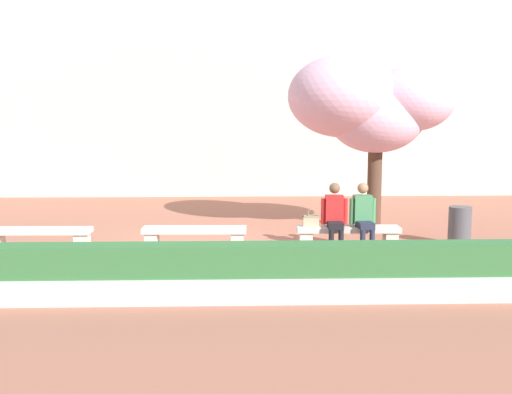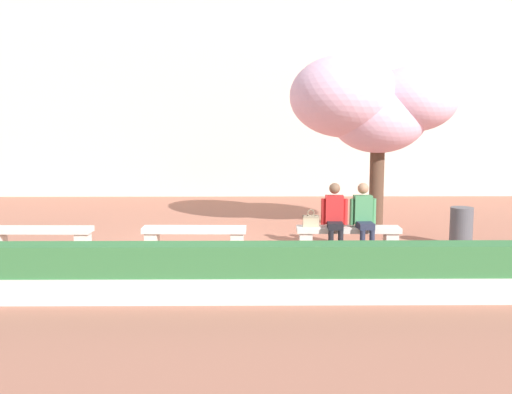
% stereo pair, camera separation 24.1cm
% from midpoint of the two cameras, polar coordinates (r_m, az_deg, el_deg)
% --- Properties ---
extents(ground_plane, '(100.00, 100.00, 0.00)m').
position_cam_midpoint_polar(ground_plane, '(11.56, -5.26, -5.06)').
color(ground_plane, '#9E604C').
extents(building_facade, '(28.00, 4.00, 9.95)m').
position_cam_midpoint_polar(building_facade, '(21.14, -3.21, 14.27)').
color(building_facade, beige).
rests_on(building_facade, ground).
extents(stone_bench_west_end, '(1.98, 0.46, 0.45)m').
position_cam_midpoint_polar(stone_bench_west_end, '(12.10, -19.35, -3.40)').
color(stone_bench_west_end, beige).
rests_on(stone_bench_west_end, ground).
extents(stone_bench_near_west, '(1.98, 0.46, 0.45)m').
position_cam_midpoint_polar(stone_bench_near_west, '(11.49, -5.28, -3.56)').
color(stone_bench_near_west, beige).
rests_on(stone_bench_near_west, ground).
extents(stone_bench_center, '(1.98, 0.46, 0.45)m').
position_cam_midpoint_polar(stone_bench_center, '(11.63, 9.37, -3.50)').
color(stone_bench_center, beige).
rests_on(stone_bench_center, ground).
extents(person_seated_left, '(0.51, 0.69, 1.29)m').
position_cam_midpoint_polar(person_seated_left, '(11.46, 8.10, -1.66)').
color(person_seated_left, black).
rests_on(person_seated_left, ground).
extents(person_seated_right, '(0.51, 0.70, 1.29)m').
position_cam_midpoint_polar(person_seated_right, '(11.56, 10.81, -1.64)').
color(person_seated_right, black).
rests_on(person_seated_right, ground).
extents(handbag, '(0.30, 0.15, 0.34)m').
position_cam_midpoint_polar(handbag, '(11.48, 5.84, -2.21)').
color(handbag, tan).
rests_on(handbag, stone_bench_center).
extents(cherry_tree_main, '(3.62, 2.59, 3.89)m').
position_cam_midpoint_polar(cherry_tree_main, '(13.44, 11.28, 8.74)').
color(cherry_tree_main, '#513828').
rests_on(cherry_tree_main, ground).
extents(planter_hedge_foreground, '(10.59, 0.50, 0.80)m').
position_cam_midpoint_polar(planter_hedge_foreground, '(8.41, -7.06, -7.23)').
color(planter_hedge_foreground, beige).
rests_on(planter_hedge_foreground, ground).
extents(trash_bin, '(0.44, 0.44, 0.78)m').
position_cam_midpoint_polar(trash_bin, '(12.46, 19.49, -2.71)').
color(trash_bin, '#4C4C51').
rests_on(trash_bin, ground).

